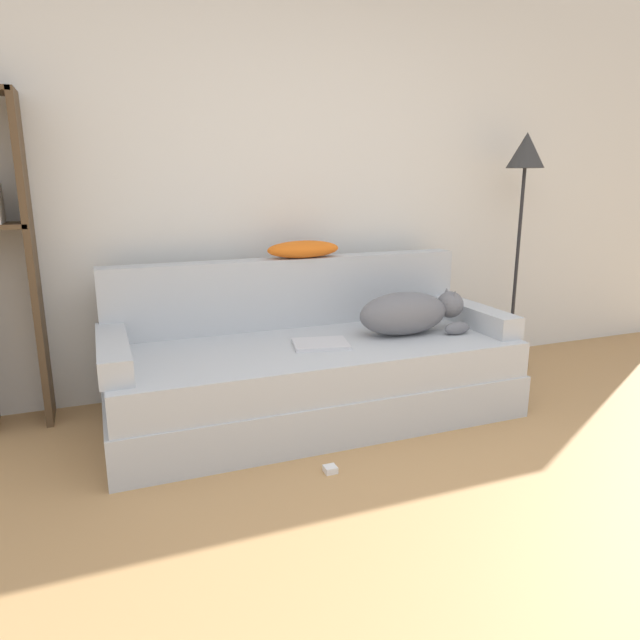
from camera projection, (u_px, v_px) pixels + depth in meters
ground_plane at (545, 612)px, 1.81m from camera, size 20.00×20.00×0.00m
wall_back at (295, 177)px, 3.65m from camera, size 7.31×0.06×2.70m
couch at (314, 380)px, 3.27m from camera, size 2.28×0.96×0.44m
couch_backrest at (290, 292)px, 3.53m from camera, size 2.24×0.15×0.42m
couch_arm_left at (113, 352)px, 2.82m from camera, size 0.15×0.77×0.13m
couch_arm_right at (473, 315)px, 3.57m from camera, size 0.15×0.77×0.13m
dog at (410, 313)px, 3.35m from camera, size 0.68×0.29×0.25m
laptop at (321, 344)px, 3.15m from camera, size 0.34×0.29×0.02m
throw_pillow at (303, 249)px, 3.48m from camera, size 0.46×0.19×0.10m
floor_lamp at (524, 180)px, 3.90m from camera, size 0.28×0.28×1.64m
power_adapter at (330, 469)px, 2.67m from camera, size 0.06×0.06×0.03m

